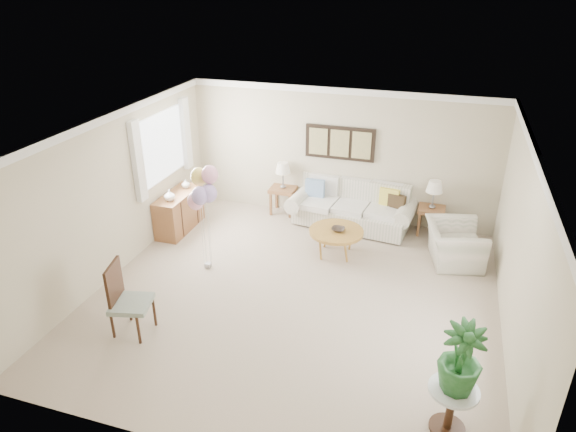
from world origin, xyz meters
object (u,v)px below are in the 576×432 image
object	(u,v)px
armchair	(454,244)
balloon_cluster	(203,189)
coffee_table	(336,232)
accent_chair	(126,298)
sofa	(352,209)

from	to	relation	value
armchair	balloon_cluster	bearing A→B (deg)	97.92
coffee_table	accent_chair	world-z (taller)	accent_chair
sofa	armchair	distance (m)	2.10
balloon_cluster	armchair	bearing A→B (deg)	20.79
coffee_table	balloon_cluster	size ratio (longest dim) A/B	0.52
sofa	accent_chair	xyz separation A→B (m)	(-2.31, -4.15, 0.19)
armchair	accent_chair	xyz separation A→B (m)	(-4.23, -3.31, 0.21)
coffee_table	accent_chair	size ratio (longest dim) A/B	0.91
accent_chair	balloon_cluster	xyz separation A→B (m)	(0.33, 1.83, 0.91)
sofa	armchair	size ratio (longest dim) A/B	2.43
armchair	accent_chair	bearing A→B (deg)	115.19
sofa	armchair	world-z (taller)	sofa
accent_chair	balloon_cluster	size ratio (longest dim) A/B	0.57
sofa	balloon_cluster	distance (m)	3.25
armchair	balloon_cluster	size ratio (longest dim) A/B	0.56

